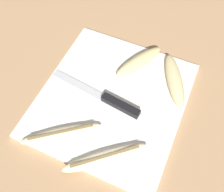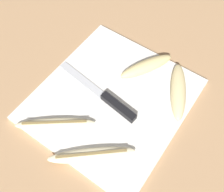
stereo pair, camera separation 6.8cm
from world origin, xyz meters
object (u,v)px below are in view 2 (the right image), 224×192
at_px(banana_spotted_left, 146,66).
at_px(banana_pale_long, 55,124).
at_px(knife, 110,100).
at_px(banana_ripe_center, 178,91).
at_px(banana_bright_far, 92,155).

bearing_deg(banana_spotted_left, banana_pale_long, 161.39).
relative_size(knife, banana_spotted_left, 1.68).
distance_m(banana_pale_long, banana_ripe_center, 0.33).
height_order(banana_spotted_left, banana_ripe_center, same).
height_order(knife, banana_spotted_left, banana_spotted_left).
bearing_deg(banana_pale_long, knife, -28.34).
bearing_deg(banana_pale_long, banana_bright_far, -94.80).
height_order(banana_bright_far, banana_ripe_center, banana_ripe_center).
bearing_deg(banana_bright_far, banana_spotted_left, 5.61).
distance_m(knife, banana_bright_far, 0.15).
relative_size(knife, banana_ripe_center, 1.55).
bearing_deg(banana_bright_far, knife, 19.11).
relative_size(knife, banana_bright_far, 1.52).
relative_size(banana_bright_far, banana_ripe_center, 1.02).
distance_m(knife, banana_spotted_left, 0.14).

